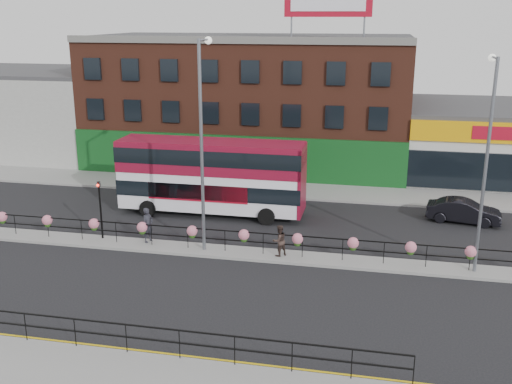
% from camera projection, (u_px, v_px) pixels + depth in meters
% --- Properties ---
extents(ground, '(120.00, 120.00, 0.00)m').
position_uv_depth(ground, '(244.00, 255.00, 30.70)').
color(ground, black).
rests_on(ground, ground).
extents(north_pavement, '(60.00, 4.00, 0.15)m').
position_uv_depth(north_pavement, '(282.00, 190.00, 41.94)').
color(north_pavement, gray).
rests_on(north_pavement, ground).
extents(median, '(60.00, 1.60, 0.15)m').
position_uv_depth(median, '(244.00, 253.00, 30.68)').
color(median, gray).
rests_on(median, ground).
extents(yellow_line_inner, '(60.00, 0.10, 0.01)m').
position_uv_depth(yellow_line_inner, '(184.00, 356.00, 21.60)').
color(yellow_line_inner, gold).
rests_on(yellow_line_inner, ground).
extents(yellow_line_outer, '(60.00, 0.10, 0.01)m').
position_uv_depth(yellow_line_outer, '(182.00, 358.00, 21.43)').
color(yellow_line_outer, gold).
rests_on(yellow_line_outer, ground).
extents(brick_building, '(25.00, 12.21, 10.30)m').
position_uv_depth(brick_building, '(251.00, 101.00, 48.77)').
color(brick_building, brown).
rests_on(brick_building, ground).
extents(supermarket, '(15.00, 12.25, 5.30)m').
position_uv_depth(supermarket, '(507.00, 141.00, 45.47)').
color(supermarket, silver).
rests_on(supermarket, ground).
extents(warehouse_west, '(15.50, 12.00, 7.30)m').
position_uv_depth(warehouse_west, '(29.00, 111.00, 53.22)').
color(warehouse_west, '#A8A8A3').
rests_on(warehouse_west, ground).
extents(median_railing, '(30.04, 0.56, 1.23)m').
position_uv_depth(median_railing, '(244.00, 236.00, 30.40)').
color(median_railing, black).
rests_on(median_railing, median).
extents(south_railing, '(20.04, 0.05, 1.12)m').
position_uv_depth(south_railing, '(126.00, 332.00, 21.34)').
color(south_railing, black).
rests_on(south_railing, south_pavement).
extents(double_decker_bus, '(11.35, 2.87, 4.59)m').
position_uv_depth(double_decker_bus, '(212.00, 170.00, 36.24)').
color(double_decker_bus, white).
rests_on(double_decker_bus, ground).
extents(car, '(2.77, 4.68, 1.39)m').
position_uv_depth(car, '(464.00, 211.00, 35.34)').
color(car, black).
rests_on(car, ground).
extents(pedestrian_a, '(0.97, 0.88, 1.89)m').
position_uv_depth(pedestrian_a, '(148.00, 225.00, 31.83)').
color(pedestrian_a, '#23242C').
rests_on(pedestrian_a, median).
extents(pedestrian_b, '(1.39, 1.39, 1.61)m').
position_uv_depth(pedestrian_b, '(279.00, 241.00, 30.00)').
color(pedestrian_b, '#392A25').
rests_on(pedestrian_b, median).
extents(lamp_column_west, '(0.38, 1.87, 10.66)m').
position_uv_depth(lamp_column_west, '(203.00, 128.00, 29.50)').
color(lamp_column_west, slate).
rests_on(lamp_column_west, median).
extents(lamp_column_east, '(0.36, 1.75, 9.99)m').
position_uv_depth(lamp_column_east, '(487.00, 148.00, 26.97)').
color(lamp_column_east, slate).
rests_on(lamp_column_east, median).
extents(traffic_light_median, '(0.15, 0.28, 3.65)m').
position_uv_depth(traffic_light_median, '(100.00, 197.00, 31.95)').
color(traffic_light_median, black).
rests_on(traffic_light_median, median).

